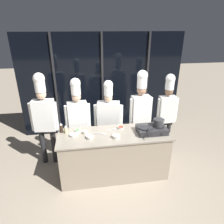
% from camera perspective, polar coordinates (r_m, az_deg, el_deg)
% --- Properties ---
extents(ground_plane, '(24.00, 24.00, 0.00)m').
position_cam_1_polar(ground_plane, '(4.36, 0.53, -17.01)').
color(ground_plane, gray).
extents(window_wall_back, '(4.32, 0.09, 2.70)m').
position_cam_1_polar(window_wall_back, '(5.43, -2.75, 7.63)').
color(window_wall_back, black).
rests_on(window_wall_back, ground_plane).
extents(demo_counter, '(2.13, 0.76, 0.93)m').
position_cam_1_polar(demo_counter, '(4.07, 0.55, -12.00)').
color(demo_counter, gray).
rests_on(demo_counter, ground_plane).
extents(portable_stove, '(0.55, 0.39, 0.13)m').
position_cam_1_polar(portable_stove, '(3.93, 11.24, -4.90)').
color(portable_stove, '#28282B').
rests_on(portable_stove, demo_counter).
extents(frying_pan, '(0.29, 0.51, 0.04)m').
position_cam_1_polar(frying_pan, '(3.84, 9.57, -4.01)').
color(frying_pan, '#232326').
rests_on(frying_pan, portable_stove).
extents(stock_pot, '(0.22, 0.20, 0.14)m').
position_cam_1_polar(stock_pot, '(3.91, 13.16, -2.91)').
color(stock_pot, '#333335').
rests_on(stock_pot, portable_stove).
extents(squeeze_bottle_soy, '(0.06, 0.06, 0.20)m').
position_cam_1_polar(squeeze_bottle_soy, '(3.96, -14.32, -4.39)').
color(squeeze_bottle_soy, '#332319').
rests_on(squeeze_bottle_soy, demo_counter).
extents(squeeze_bottle_oil, '(0.06, 0.06, 0.16)m').
position_cam_1_polar(squeeze_bottle_oil, '(3.92, -13.07, -4.87)').
color(squeeze_bottle_oil, beige).
rests_on(squeeze_bottle_oil, demo_counter).
extents(prep_bowl_scallions, '(0.11, 0.11, 0.05)m').
position_cam_1_polar(prep_bowl_scallions, '(3.94, -9.83, -5.21)').
color(prep_bowl_scallions, silver).
rests_on(prep_bowl_scallions, demo_counter).
extents(prep_bowl_chili_flakes, '(0.13, 0.13, 0.04)m').
position_cam_1_polar(prep_bowl_chili_flakes, '(4.01, 2.55, -4.39)').
color(prep_bowl_chili_flakes, silver).
rests_on(prep_bowl_chili_flakes, demo_counter).
extents(prep_bowl_noodles, '(0.10, 0.10, 0.06)m').
position_cam_1_polar(prep_bowl_noodles, '(3.85, -7.65, -5.70)').
color(prep_bowl_noodles, silver).
rests_on(prep_bowl_noodles, demo_counter).
extents(prep_bowl_garlic, '(0.16, 0.16, 0.04)m').
position_cam_1_polar(prep_bowl_garlic, '(3.83, -10.97, -6.32)').
color(prep_bowl_garlic, silver).
rests_on(prep_bowl_garlic, demo_counter).
extents(prep_bowl_ginger, '(0.14, 0.14, 0.06)m').
position_cam_1_polar(prep_bowl_ginger, '(3.68, 1.20, -6.93)').
color(prep_bowl_ginger, silver).
rests_on(prep_bowl_ginger, demo_counter).
extents(prep_bowl_rice, '(0.13, 0.13, 0.06)m').
position_cam_1_polar(prep_bowl_rice, '(3.69, -6.35, -7.04)').
color(prep_bowl_rice, silver).
rests_on(prep_bowl_rice, demo_counter).
extents(serving_spoon_slotted, '(0.26, 0.12, 0.02)m').
position_cam_1_polar(serving_spoon_slotted, '(3.82, -2.92, -6.21)').
color(serving_spoon_slotted, '#B2B5BA').
rests_on(serving_spoon_slotted, demo_counter).
extents(serving_spoon_solid, '(0.22, 0.05, 0.02)m').
position_cam_1_polar(serving_spoon_solid, '(3.97, 0.32, -4.93)').
color(serving_spoon_solid, '#B2B5BA').
rests_on(serving_spoon_solid, demo_counter).
extents(chef_head, '(0.56, 0.25, 2.02)m').
position_cam_1_polar(chef_head, '(4.28, -18.86, -0.54)').
color(chef_head, '#232326').
rests_on(chef_head, ground_plane).
extents(chef_sous, '(0.53, 0.24, 1.89)m').
position_cam_1_polar(chef_sous, '(4.25, -9.79, -0.86)').
color(chef_sous, '#232326').
rests_on(chef_sous, ground_plane).
extents(chef_line, '(0.62, 0.34, 1.80)m').
position_cam_1_polar(chef_line, '(4.38, -1.02, -1.22)').
color(chef_line, '#232326').
rests_on(chef_line, ground_plane).
extents(chef_pastry, '(0.51, 0.24, 2.01)m').
position_cam_1_polar(chef_pastry, '(4.35, 8.15, 1.20)').
color(chef_pastry, '#2D3856').
rests_on(chef_pastry, ground_plane).
extents(chef_apprentice, '(0.49, 0.21, 1.89)m').
position_cam_1_polar(chef_apprentice, '(4.70, 15.47, 1.26)').
color(chef_apprentice, '#232326').
rests_on(chef_apprentice, ground_plane).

